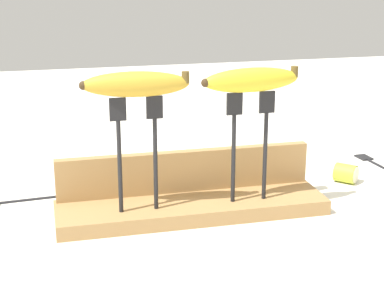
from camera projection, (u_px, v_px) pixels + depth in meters
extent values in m
plane|color=white|center=(192.00, 214.00, 1.06)|extent=(3.00, 3.00, 0.00)
cube|color=#A87F4C|center=(192.00, 208.00, 1.05)|extent=(0.46, 0.12, 0.03)
cube|color=#A87F4C|center=(185.00, 171.00, 1.08)|extent=(0.45, 0.02, 0.07)
cylinder|color=black|center=(120.00, 167.00, 0.98)|extent=(0.01, 0.01, 0.15)
cube|color=black|center=(118.00, 109.00, 0.95)|extent=(0.03, 0.00, 0.04)
cylinder|color=black|center=(155.00, 164.00, 0.99)|extent=(0.01, 0.01, 0.15)
cube|color=black|center=(154.00, 107.00, 0.97)|extent=(0.03, 0.00, 0.04)
cylinder|color=black|center=(233.00, 159.00, 1.02)|extent=(0.01, 0.01, 0.15)
cube|color=black|center=(235.00, 104.00, 1.00)|extent=(0.03, 0.00, 0.04)
cylinder|color=black|center=(265.00, 156.00, 1.04)|extent=(0.01, 0.01, 0.15)
cube|color=black|center=(267.00, 102.00, 1.01)|extent=(0.03, 0.00, 0.04)
ellipsoid|color=gold|center=(136.00, 84.00, 0.95)|extent=(0.17, 0.05, 0.04)
cylinder|color=brown|center=(185.00, 77.00, 0.96)|extent=(0.01, 0.01, 0.02)
sphere|color=#3F2D19|center=(83.00, 86.00, 0.94)|extent=(0.01, 0.01, 0.01)
ellipsoid|color=yellow|center=(251.00, 80.00, 0.99)|extent=(0.17, 0.05, 0.04)
cylinder|color=brown|center=(294.00, 72.00, 1.01)|extent=(0.01, 0.01, 0.02)
sphere|color=#3F2D19|center=(205.00, 83.00, 0.97)|extent=(0.01, 0.01, 0.01)
cube|color=black|center=(364.00, 157.00, 1.35)|extent=(0.03, 0.04, 0.01)
cylinder|color=black|center=(40.00, 197.00, 1.12)|extent=(0.14, 0.02, 0.01)
cylinder|color=#B2C138|center=(346.00, 173.00, 1.20)|extent=(0.05, 0.05, 0.04)
cylinder|color=beige|center=(356.00, 175.00, 1.19)|extent=(0.03, 0.02, 0.03)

